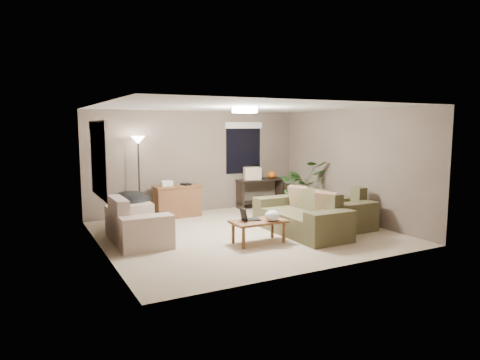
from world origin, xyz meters
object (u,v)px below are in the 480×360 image
console_table (260,191)px  coffee_table (259,224)px  main_sofa (302,218)px  houseplant (301,192)px  loveseat (136,226)px  armchair (345,215)px  floor_lamp (138,150)px  desk (178,201)px  papasan_chair (130,207)px  cat_scratching_post (339,214)px

console_table → coffee_table: bearing=-120.9°
main_sofa → houseplant: 2.05m
loveseat → armchair: same height
armchair → floor_lamp: (-3.58, 2.83, 1.30)m
desk → main_sofa: bearing=-56.8°
armchair → houseplant: size_ratio=0.77×
armchair → houseplant: (0.17, 1.82, 0.21)m
armchair → desk: armchair is taller
main_sofa → armchair: (1.00, -0.15, 0.00)m
floor_lamp → desk: bearing=-5.1°
coffee_table → houseplant: (2.33, 1.93, 0.15)m
console_table → floor_lamp: (-3.22, -0.06, 1.16)m
desk → floor_lamp: (-0.87, 0.08, 1.22)m
armchair → console_table: size_ratio=0.77×
console_table → papasan_chair: size_ratio=1.17×
houseplant → floor_lamp: bearing=164.9°
console_table → papasan_chair: 3.70m
papasan_chair → floor_lamp: 1.40m
console_table → floor_lamp: size_ratio=0.68×
armchair → console_table: (-0.36, 2.89, 0.14)m
floor_lamp → houseplant: (3.75, -1.01, -1.09)m
loveseat → houseplant: size_ratio=1.23×
loveseat → cat_scratching_post: loveseat is taller
floor_lamp → console_table: bearing=1.1°
console_table → cat_scratching_post: console_table is taller
armchair → coffee_table: 2.17m
armchair → cat_scratching_post: armchair is taller
papasan_chair → houseplant: 4.15m
coffee_table → console_table: (1.80, 3.00, 0.08)m
main_sofa → desk: (-1.70, 2.60, 0.08)m
desk → cat_scratching_post: bearing=-38.9°
desk → papasan_chair: size_ratio=0.99×
desk → cat_scratching_post: 3.73m
loveseat → houseplant: 4.38m
papasan_chair → loveseat: bearing=-98.3°
cat_scratching_post → armchair: bearing=-114.8°
papasan_chair → cat_scratching_post: 4.50m
loveseat → floor_lamp: floor_lamp is taller
coffee_table → houseplant: bearing=39.6°
floor_lamp → cat_scratching_post: 4.69m
loveseat → houseplant: (4.30, 0.81, 0.21)m
desk → houseplant: (2.88, -0.94, 0.13)m
armchair → coffee_table: armchair is taller
coffee_table → console_table: size_ratio=0.77×
coffee_table → papasan_chair: size_ratio=0.90×
loveseat → desk: size_ratio=1.45×
main_sofa → cat_scratching_post: main_sofa is taller
loveseat → console_table: (3.77, 1.89, 0.14)m
armchair → coffee_table: bearing=-177.1°
main_sofa → floor_lamp: (-2.58, 2.68, 1.30)m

